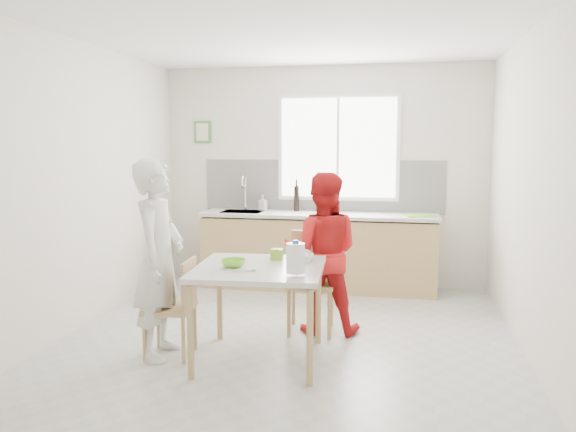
# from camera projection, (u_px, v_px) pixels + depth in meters

# --- Properties ---
(ground) EXTENTS (4.50, 4.50, 0.00)m
(ground) POSITION_uv_depth(u_px,v_px,m) (286.00, 342.00, 4.97)
(ground) COLOR #B7B7B2
(ground) RESTS_ON ground
(room_shell) EXTENTS (4.50, 4.50, 4.50)m
(room_shell) POSITION_uv_depth(u_px,v_px,m) (286.00, 156.00, 4.76)
(room_shell) COLOR silver
(room_shell) RESTS_ON ground
(window) EXTENTS (1.50, 0.06, 1.30)m
(window) POSITION_uv_depth(u_px,v_px,m) (338.00, 148.00, 6.88)
(window) COLOR white
(window) RESTS_ON room_shell
(backsplash) EXTENTS (3.00, 0.02, 0.65)m
(backsplash) POSITION_uv_depth(u_px,v_px,m) (322.00, 186.00, 6.99)
(backsplash) COLOR white
(backsplash) RESTS_ON room_shell
(picture_frame) EXTENTS (0.22, 0.03, 0.28)m
(picture_frame) POSITION_uv_depth(u_px,v_px,m) (202.00, 132.00, 7.20)
(picture_frame) COLOR #47873D
(picture_frame) RESTS_ON room_shell
(kitchen_counter) EXTENTS (2.84, 0.64, 1.37)m
(kitchen_counter) POSITION_uv_depth(u_px,v_px,m) (318.00, 254.00, 6.81)
(kitchen_counter) COLOR tan
(kitchen_counter) RESTS_ON ground
(dining_table) EXTENTS (1.08, 1.08, 0.78)m
(dining_table) POSITION_uv_depth(u_px,v_px,m) (259.00, 276.00, 4.47)
(dining_table) COLOR silver
(dining_table) RESTS_ON ground
(chair_left) EXTENTS (0.40, 0.40, 0.81)m
(chair_left) POSITION_uv_depth(u_px,v_px,m) (177.00, 303.00, 4.59)
(chair_left) COLOR tan
(chair_left) RESTS_ON ground
(chair_far) EXTENTS (0.46, 0.46, 0.93)m
(chair_far) POSITION_uv_depth(u_px,v_px,m) (311.00, 276.00, 5.26)
(chair_far) COLOR tan
(chair_far) RESTS_ON ground
(person_white) EXTENTS (0.43, 0.62, 1.63)m
(person_white) POSITION_uv_depth(u_px,v_px,m) (159.00, 259.00, 4.56)
(person_white) COLOR silver
(person_white) RESTS_ON ground
(person_red) EXTENTS (0.76, 0.62, 1.49)m
(person_red) POSITION_uv_depth(u_px,v_px,m) (322.00, 253.00, 5.18)
(person_red) COLOR red
(person_red) RESTS_ON ground
(bowl_green) EXTENTS (0.21, 0.21, 0.06)m
(bowl_green) POSITION_uv_depth(u_px,v_px,m) (233.00, 263.00, 4.44)
(bowl_green) COLOR #7DD030
(bowl_green) RESTS_ON dining_table
(bowl_white) EXTENTS (0.24, 0.24, 0.06)m
(bowl_white) POSITION_uv_depth(u_px,v_px,m) (300.00, 258.00, 4.67)
(bowl_white) COLOR silver
(bowl_white) RESTS_ON dining_table
(milk_jug) EXTENTS (0.19, 0.14, 0.25)m
(milk_jug) POSITION_uv_depth(u_px,v_px,m) (296.00, 258.00, 4.13)
(milk_jug) COLOR white
(milk_jug) RESTS_ON dining_table
(green_box) EXTENTS (0.11, 0.11, 0.09)m
(green_box) POSITION_uv_depth(u_px,v_px,m) (277.00, 254.00, 4.72)
(green_box) COLOR #7FC02C
(green_box) RESTS_ON dining_table
(spoon) EXTENTS (0.15, 0.08, 0.01)m
(spoon) POSITION_uv_depth(u_px,v_px,m) (244.00, 271.00, 4.26)
(spoon) COLOR #A5A5AA
(spoon) RESTS_ON dining_table
(cutting_board) EXTENTS (0.41, 0.35, 0.01)m
(cutting_board) POSITION_uv_depth(u_px,v_px,m) (419.00, 216.00, 6.45)
(cutting_board) COLOR #7BC32D
(cutting_board) RESTS_ON kitchen_counter
(wine_bottle_a) EXTENTS (0.07, 0.07, 0.32)m
(wine_bottle_a) POSITION_uv_depth(u_px,v_px,m) (297.00, 198.00, 6.93)
(wine_bottle_a) COLOR black
(wine_bottle_a) RESTS_ON kitchen_counter
(wine_bottle_b) EXTENTS (0.07, 0.07, 0.30)m
(wine_bottle_b) POSITION_uv_depth(u_px,v_px,m) (325.00, 200.00, 6.77)
(wine_bottle_b) COLOR black
(wine_bottle_b) RESTS_ON kitchen_counter
(jar_amber) EXTENTS (0.06, 0.06, 0.16)m
(jar_amber) POSITION_uv_depth(u_px,v_px,m) (324.00, 206.00, 6.75)
(jar_amber) COLOR brown
(jar_amber) RESTS_ON kitchen_counter
(soap_bottle) EXTENTS (0.10, 0.10, 0.19)m
(soap_bottle) POSITION_uv_depth(u_px,v_px,m) (263.00, 203.00, 7.03)
(soap_bottle) COLOR #999999
(soap_bottle) RESTS_ON kitchen_counter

